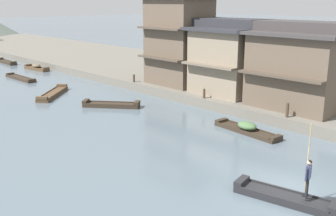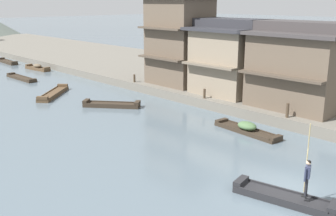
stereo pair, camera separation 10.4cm
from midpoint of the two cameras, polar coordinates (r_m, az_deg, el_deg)
ground_plane at (r=19.22m, az=17.41°, el=-11.09°), size 400.00×400.00×0.00m
riverbank_right at (r=50.25m, az=-3.24°, el=6.10°), size 18.00×110.00×0.77m
boat_foreground_poled at (r=18.02m, az=16.54°, el=-12.27°), size 1.97×4.48×0.49m
boatman_person at (r=17.27m, az=19.59°, el=-8.88°), size 0.52×0.37×3.04m
boat_moored_second at (r=46.27m, az=-20.32°, el=4.07°), size 1.12×5.55×0.39m
boat_moored_third at (r=51.95m, az=-18.22°, el=5.53°), size 1.46×4.30×0.76m
boat_midriver_drifting at (r=26.21m, az=11.41°, el=-2.98°), size 1.47×4.96×0.73m
boat_midriver_upstream at (r=37.26m, az=-16.11°, el=1.99°), size 4.74×4.50×0.53m
boat_upstream_distant at (r=59.17m, az=-22.04°, el=6.17°), size 1.08×5.21×0.51m
boat_crossing_west at (r=32.28m, az=-8.03°, el=0.47°), size 3.69×4.18×0.52m
house_waterfront_nearest at (r=30.08m, az=18.72°, el=5.75°), size 6.18×7.20×6.14m
house_waterfront_second at (r=33.47m, az=9.09°, el=7.25°), size 6.09×6.07×6.14m
house_waterfront_tall at (r=36.76m, az=1.70°, el=10.17°), size 5.27×6.13×8.74m
mooring_post_dock_near at (r=27.43m, az=16.93°, el=-0.32°), size 0.20×0.20×0.98m
mooring_post_dock_mid at (r=31.64m, az=5.36°, el=2.08°), size 0.20×0.20×0.76m
mooring_post_dock_far at (r=38.04m, az=-4.79°, el=4.29°), size 0.20×0.20×0.74m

